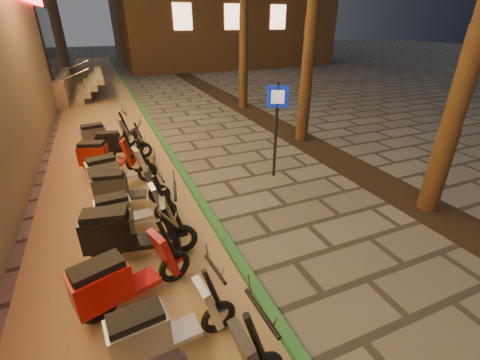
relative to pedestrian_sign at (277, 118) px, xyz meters
name	(u,v)px	position (x,y,z in m)	size (l,w,h in m)	color
ground	(363,340)	(-1.32, -4.81, -1.57)	(120.00, 120.00, 0.00)	#474442
parking_strip	(107,136)	(-3.92, 5.19, -1.56)	(3.40, 60.00, 0.01)	#8C7251
green_curb	(155,130)	(-2.22, 5.19, -1.52)	(0.18, 60.00, 0.10)	#256330
planting_strip	(338,160)	(2.28, 0.19, -1.56)	(1.20, 40.00, 0.02)	black
pedestrian_sign	(277,118)	(0.00, 0.00, 0.00)	(0.51, 0.23, 2.42)	black
scooter_5	(160,329)	(-3.72, -4.00, -1.09)	(1.58, 0.59, 1.11)	black
scooter_6	(121,279)	(-4.06, -3.03, -1.04)	(1.71, 0.92, 1.21)	black
scooter_7	(126,232)	(-3.88, -1.98, -1.00)	(1.85, 0.83, 1.30)	black
scooter_8	(127,210)	(-3.80, -1.10, -1.10)	(1.53, 0.53, 1.07)	black
scooter_9	(123,188)	(-3.79, -0.14, -1.09)	(1.57, 0.72, 1.11)	black
scooter_10	(114,170)	(-3.89, 0.83, -1.07)	(1.65, 0.72, 1.16)	black
scooter_11	(103,156)	(-4.08, 1.91, -1.06)	(1.64, 0.88, 1.17)	black
scooter_12	(117,144)	(-3.67, 2.86, -1.10)	(1.54, 0.76, 1.08)	black
scooter_13	(102,135)	(-4.04, 3.75, -1.07)	(1.65, 0.68, 1.16)	black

